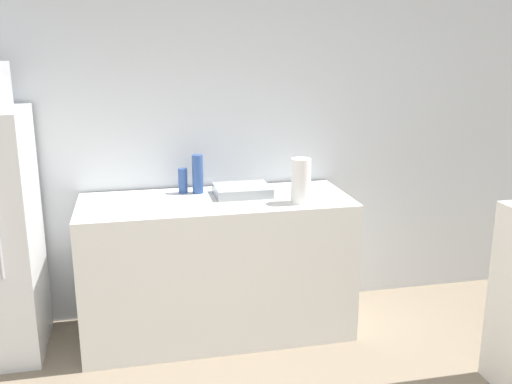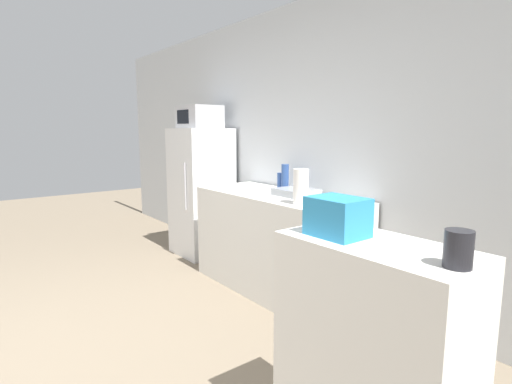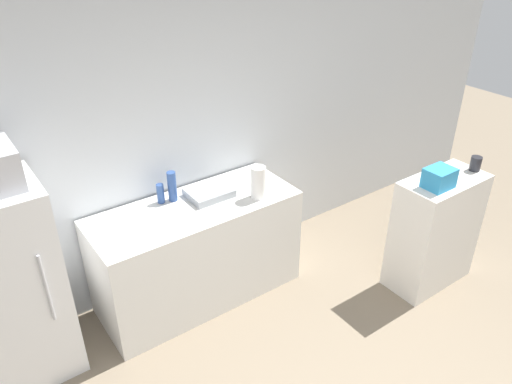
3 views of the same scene
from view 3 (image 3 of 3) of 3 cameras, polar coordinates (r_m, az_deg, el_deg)
The scene contains 10 objects.
wall_back at distance 4.03m, azimuth -10.13°, elevation 5.76°, with size 8.00×0.06×2.60m, color silver.
refrigerator at distance 3.72m, azimuth -26.26°, elevation -9.73°, with size 0.63×0.59×1.46m.
counter at distance 4.16m, azimuth -6.72°, elevation -6.81°, with size 1.66×0.66×0.88m, color silver.
sink_basin at distance 4.03m, azimuth -5.38°, elevation -0.07°, with size 0.35×0.28×0.06m, color #9EA3A8.
bottle_tall at distance 3.96m, azimuth -9.57°, elevation 0.64°, with size 0.07×0.07×0.25m, color #2D4C8C.
bottle_short at distance 3.97m, azimuth -10.86°, elevation -0.18°, with size 0.06×0.06×0.16m, color #2D4C8C.
shelf_cabinet at distance 4.53m, azimuth 19.72°, elevation -4.26°, with size 0.76×0.39×1.01m, color white.
basket at distance 4.10m, azimuth 20.20°, elevation 1.51°, with size 0.22×0.18×0.16m, color #2D8EC6.
jar at distance 4.49m, azimuth 23.81°, elevation 2.99°, with size 0.09×0.09×0.12m, color #232328.
paper_towel_roll at distance 3.94m, azimuth 0.27°, elevation 1.10°, with size 0.12×0.12×0.27m, color white.
Camera 3 is at (-1.54, -0.71, 2.91)m, focal length 35.00 mm.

